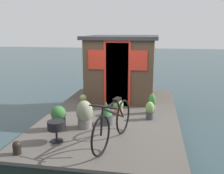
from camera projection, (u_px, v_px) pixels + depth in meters
The scene contains 13 objects.
ground_plane at pixel (113, 129), 6.51m from camera, with size 60.00×60.00×0.00m, color #2D4247.
houseboat_deck at pixel (113, 121), 6.46m from camera, with size 5.43×3.13×0.45m.
houseboat_cabin at pixel (122, 67), 7.75m from camera, with size 2.19×2.10×1.86m.
bicycle at pixel (113, 123), 4.60m from camera, with size 1.66×0.56×0.82m.
potted_plant_mint at pixel (59, 117), 5.29m from camera, with size 0.31×0.31×0.50m.
potted_plant_succulent at pixel (118, 107), 6.21m from camera, with size 0.25×0.25×0.38m.
potted_plant_ivy at pixel (85, 114), 5.37m from camera, with size 0.35×0.35×0.59m.
potted_plant_lavender at pixel (83, 101), 6.69m from camera, with size 0.17×0.17×0.38m.
potted_plant_rosemary at pixel (150, 110), 5.88m from camera, with size 0.20×0.20×0.42m.
potted_plant_thyme at pixel (106, 113), 5.57m from camera, with size 0.28×0.28×0.52m.
potted_plant_basil at pixel (152, 104), 6.32m from camera, with size 0.19×0.19×0.50m.
charcoal_grill at pixel (56, 126), 4.68m from camera, with size 0.32×0.32×0.40m.
mooring_bollard at pixel (17, 147), 4.24m from camera, with size 0.14×0.14×0.23m.
Camera 1 is at (-6.03, -1.01, 2.47)m, focal length 41.01 mm.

